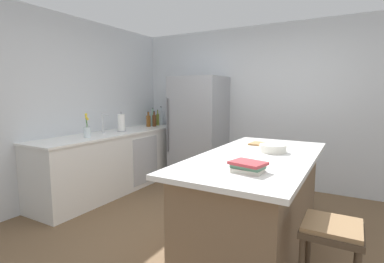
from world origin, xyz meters
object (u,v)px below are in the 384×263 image
(soda_bottle, at_px, (161,118))
(cookbook_stack, at_px, (248,166))
(syrup_bottle, at_px, (154,120))
(cutting_board, at_px, (264,144))
(refrigerator, at_px, (199,129))
(bar_stool, at_px, (331,243))
(whiskey_bottle, at_px, (148,121))
(olive_oil_bottle, at_px, (158,119))
(flower_vase, at_px, (87,131))
(paper_towel_roll, at_px, (121,123))
(kitchen_island, at_px, (256,202))
(mixing_bowl, at_px, (273,148))
(sink_faucet, at_px, (103,123))
(gin_bottle, at_px, (153,119))

(soda_bottle, height_order, cookbook_stack, soda_bottle)
(syrup_bottle, xyz_separation_m, cutting_board, (2.32, -1.05, -0.08))
(refrigerator, relative_size, bar_stool, 2.56)
(soda_bottle, height_order, whiskey_bottle, soda_bottle)
(olive_oil_bottle, height_order, cutting_board, olive_oil_bottle)
(bar_stool, bearing_deg, flower_vase, 166.45)
(refrigerator, xyz_separation_m, syrup_bottle, (-0.86, -0.12, 0.13))
(paper_towel_roll, distance_m, syrup_bottle, 0.83)
(whiskey_bottle, distance_m, cookbook_stack, 3.34)
(olive_oil_bottle, relative_size, cookbook_stack, 1.05)
(kitchen_island, distance_m, soda_bottle, 3.17)
(bar_stool, distance_m, flower_vase, 3.20)
(bar_stool, bearing_deg, cookbook_stack, 172.94)
(soda_bottle, height_order, mixing_bowl, soda_bottle)
(olive_oil_bottle, bearing_deg, bar_stool, -38.00)
(soda_bottle, distance_m, syrup_bottle, 0.30)
(sink_faucet, distance_m, flower_vase, 0.43)
(kitchen_island, relative_size, sink_faucet, 6.92)
(cookbook_stack, bearing_deg, olive_oil_bottle, 137.10)
(paper_towel_roll, relative_size, cutting_board, 0.97)
(olive_oil_bottle, xyz_separation_m, cookbook_stack, (2.59, -2.41, -0.05))
(gin_bottle, bearing_deg, cutting_board, -25.09)
(bar_stool, bearing_deg, mixing_bowl, 124.36)
(bar_stool, bearing_deg, sink_faucet, 160.18)
(paper_towel_roll, xyz_separation_m, gin_bottle, (-0.08, 0.92, -0.00))
(cookbook_stack, bearing_deg, kitchen_island, 100.37)
(gin_bottle, xyz_separation_m, whiskey_bottle, (0.04, -0.18, -0.02))
(flower_vase, height_order, olive_oil_bottle, flower_vase)
(paper_towel_roll, xyz_separation_m, cutting_board, (2.34, -0.21, -0.10))
(paper_towel_roll, bearing_deg, kitchen_island, -17.82)
(paper_towel_roll, height_order, gin_bottle, gin_bottle)
(flower_vase, distance_m, mixing_bowl, 2.48)
(kitchen_island, distance_m, sink_faucet, 2.62)
(paper_towel_roll, distance_m, mixing_bowl, 2.59)
(kitchen_island, bearing_deg, sink_faucet, 169.15)
(olive_oil_bottle, relative_size, whiskey_bottle, 1.07)
(kitchen_island, height_order, gin_bottle, gin_bottle)
(flower_vase, bearing_deg, kitchen_island, -1.65)
(sink_faucet, bearing_deg, cutting_board, 2.06)
(kitchen_island, distance_m, cutting_board, 0.74)
(refrigerator, bearing_deg, whiskey_bottle, -166.65)
(refrigerator, height_order, bar_stool, refrigerator)
(gin_bottle, xyz_separation_m, mixing_bowl, (2.60, -1.49, -0.07))
(bar_stool, relative_size, cookbook_stack, 2.50)
(whiskey_bottle, bearing_deg, sink_faucet, -91.83)
(bar_stool, xyz_separation_m, soda_bottle, (-3.16, 2.58, 0.48))
(whiskey_bottle, bearing_deg, flower_vase, -86.42)
(mixing_bowl, height_order, cutting_board, mixing_bowl)
(soda_bottle, xyz_separation_m, cookbook_stack, (2.58, -2.51, -0.07))
(mixing_bowl, bearing_deg, soda_bottle, 146.51)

